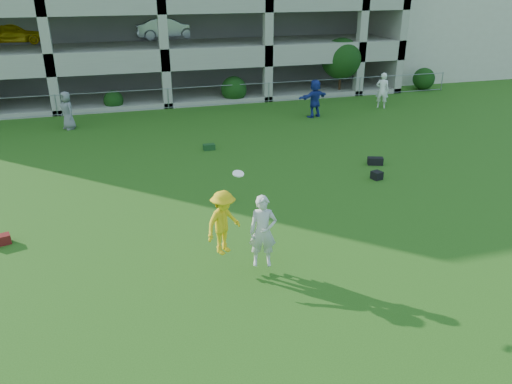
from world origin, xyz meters
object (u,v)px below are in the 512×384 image
object	(u,v)px
stucco_building	(436,3)
frisbee_contest	(237,225)
bystander_c	(67,110)
bystander_d	(315,98)
bystander_e	(382,90)
crate_d	(377,175)

from	to	relation	value
stucco_building	frisbee_contest	world-z (taller)	stucco_building
bystander_c	bystander_d	distance (m)	12.63
bystander_d	bystander_e	distance (m)	4.53
stucco_building	bystander_c	xyz separation A→B (m)	(-28.24, -11.73, -4.07)
stucco_building	crate_d	size ratio (longest dim) A/B	45.71
crate_d	bystander_e	bearing A→B (deg)	60.24
bystander_c	crate_d	size ratio (longest dim) A/B	5.33
bystander_d	bystander_c	bearing A→B (deg)	-24.82
crate_d	frisbee_contest	xyz separation A→B (m)	(-6.55, -4.63, 1.12)
frisbee_contest	bystander_d	bearing A→B (deg)	60.58
bystander_c	frisbee_contest	bearing A→B (deg)	-12.90
stucco_building	crate_d	xyz separation A→B (m)	(-16.82, -21.98, -4.85)
stucco_building	bystander_e	distance (m)	17.01
bystander_c	crate_d	world-z (taller)	bystander_c
bystander_e	crate_d	distance (m)	11.35
bystander_c	bystander_d	bearing A→B (deg)	53.43
bystander_d	frisbee_contest	xyz separation A→B (m)	(-7.70, -13.65, 0.27)
stucco_building	frisbee_contest	xyz separation A→B (m)	(-23.37, -26.60, -3.73)
stucco_building	bystander_d	xyz separation A→B (m)	(-15.67, -12.95, -4.00)
frisbee_contest	crate_d	bearing A→B (deg)	35.24
bystander_d	crate_d	world-z (taller)	bystander_d
bystander_c	bystander_e	bearing A→B (deg)	57.55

